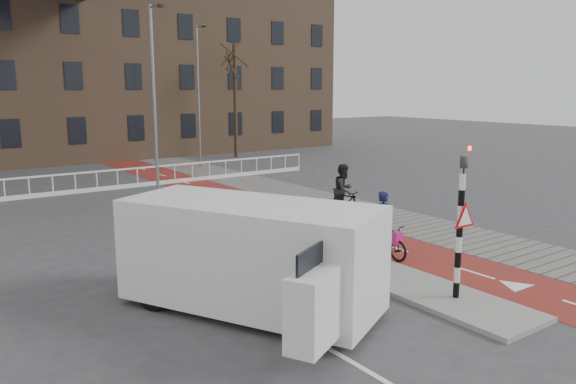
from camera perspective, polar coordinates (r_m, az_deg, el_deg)
ground at (r=15.41m, az=12.12°, el=-8.14°), size 120.00×120.00×0.00m
bike_lane at (r=23.81m, az=-3.34°, el=-1.26°), size 2.50×60.00×0.01m
sidewalk at (r=25.38m, az=2.02°, el=-0.51°), size 3.00×60.00×0.01m
curb_island at (r=17.78m, az=1.00°, el=-5.17°), size 1.80×16.00×0.12m
traffic_signal at (r=13.19m, az=17.17°, el=-2.58°), size 0.80×0.80×3.68m
bollard at (r=17.00m, az=1.79°, el=-4.44°), size 0.12×0.12×0.72m
cyclist_near at (r=16.59m, az=9.68°, el=-4.34°), size 0.65×1.85×1.93m
cyclist_far at (r=20.60m, az=5.67°, el=-0.63°), size 1.19×2.10×2.15m
van at (r=12.39m, az=-3.85°, el=-6.34°), size 4.62×6.08×2.44m
railing at (r=27.76m, az=-22.77°, el=0.26°), size 28.00×0.10×0.99m
townhouse_row at (r=42.58m, az=-25.51°, el=13.53°), size 46.00×10.00×15.90m
tree_right at (r=39.86m, az=-5.38°, el=9.17°), size 0.26×0.26×7.86m
streetlight_near at (r=22.60m, az=-13.40°, el=7.99°), size 0.12×0.12×7.95m
streetlight_right at (r=35.15m, az=-9.07°, el=9.45°), size 0.12×0.12×8.54m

